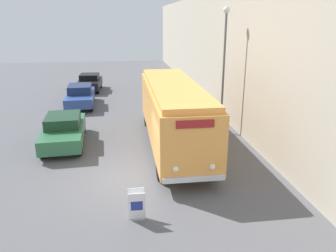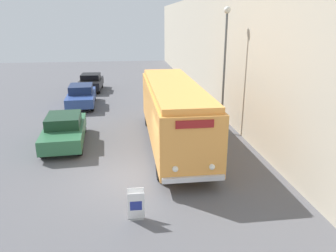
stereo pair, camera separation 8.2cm
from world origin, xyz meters
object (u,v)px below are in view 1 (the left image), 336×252
at_px(vintage_bus, 173,111).
at_px(parked_car_near, 64,130).
at_px(streetlamp, 224,54).
at_px(parked_car_mid, 80,96).
at_px(parked_car_far, 90,82).
at_px(sign_board, 137,205).

xyz_separation_m(vintage_bus, parked_car_near, (-5.50, 0.99, -1.07)).
height_order(vintage_bus, streetlamp, streetlamp).
distance_m(vintage_bus, parked_car_mid, 10.60).
distance_m(parked_car_near, parked_car_far, 13.50).
xyz_separation_m(sign_board, parked_car_mid, (-3.46, 15.17, 0.30)).
xyz_separation_m(vintage_bus, streetlamp, (3.03, 1.80, 2.53)).
distance_m(streetlamp, parked_car_mid, 11.75).
bearing_deg(parked_car_near, streetlamp, 2.04).
bearing_deg(sign_board, streetlamp, 57.29).
bearing_deg(vintage_bus, streetlamp, 30.67).
relative_size(vintage_bus, streetlamp, 1.48).
height_order(vintage_bus, parked_car_far, vintage_bus).
bearing_deg(sign_board, parked_car_near, 115.07).
bearing_deg(parked_car_near, vintage_bus, -13.57).
distance_m(streetlamp, parked_car_far, 15.65).
relative_size(parked_car_near, parked_car_far, 1.17).
relative_size(streetlamp, parked_car_near, 1.42).
height_order(streetlamp, parked_car_mid, streetlamp).
bearing_deg(streetlamp, parked_car_near, -174.62).
height_order(sign_board, parked_car_mid, parked_car_mid).
relative_size(sign_board, parked_car_far, 0.25).
bearing_deg(parked_car_far, sign_board, -79.04).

